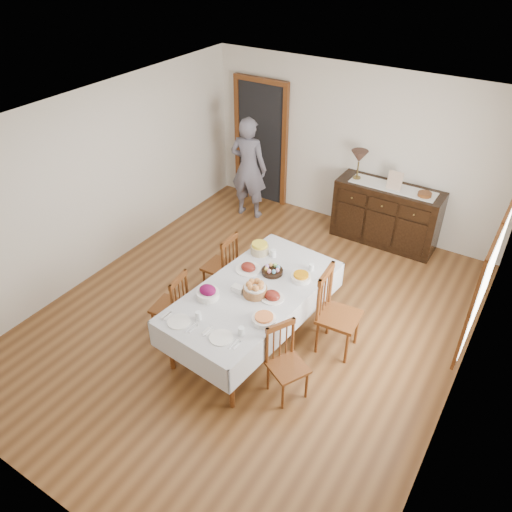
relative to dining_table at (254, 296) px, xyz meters
The scene contains 26 objects.
ground 0.77m from the dining_table, 126.30° to the left, with size 6.00×6.00×0.00m, color brown.
room_shell 1.25m from the dining_table, 116.71° to the left, with size 5.02×6.02×2.65m.
dining_table is the anchor object (origin of this frame).
chair_left_near 1.02m from the dining_table, 154.19° to the right, with size 0.43×0.43×0.91m.
chair_left_far 1.05m from the dining_table, 146.75° to the left, with size 0.39×0.39×0.94m.
chair_right_near 0.90m from the dining_table, 34.55° to the right, with size 0.50×0.50×0.90m.
chair_right_far 0.97m from the dining_table, 25.15° to the left, with size 0.49×0.49×1.09m.
sideboard 3.06m from the dining_table, 79.81° to the left, with size 1.61×0.58×0.97m.
person 3.14m from the dining_table, 124.06° to the left, with size 0.58×0.37×1.86m, color slate.
bread_basket 0.19m from the dining_table, 43.95° to the right, with size 0.28×0.28×0.18m.
egg_basket 0.42m from the dining_table, 88.46° to the left, with size 0.26×0.26×0.10m.
ham_platter_a 0.43m from the dining_table, 131.67° to the left, with size 0.32×0.32×0.11m.
ham_platter_b 0.28m from the dining_table, ahead, with size 0.27×0.27×0.11m.
beet_bowl 0.55m from the dining_table, 134.12° to the right, with size 0.26×0.26×0.16m.
carrot_bowl 0.61m from the dining_table, 52.28° to the left, with size 0.24×0.24×0.09m.
pineapple_bowl 0.79m from the dining_table, 116.68° to the left, with size 0.24×0.24×0.15m.
casserole_dish 0.56m from the dining_table, 45.61° to the right, with size 0.27×0.27×0.08m.
butter_dish 0.22m from the dining_table, 142.72° to the right, with size 0.15×0.10×0.07m.
setting_left 0.91m from the dining_table, 112.09° to the right, with size 0.43×0.31×0.10m.
setting_right 0.82m from the dining_table, 76.85° to the right, with size 0.43×0.31×0.10m.
glass_far_a 0.75m from the dining_table, 102.48° to the left, with size 0.07×0.07×0.10m.
glass_far_b 0.82m from the dining_table, 61.69° to the left, with size 0.06×0.06×0.09m.
runner 3.06m from the dining_table, 79.11° to the left, with size 1.30×0.35×0.01m.
table_lamp 3.06m from the dining_table, 90.11° to the left, with size 0.26×0.26×0.46m.
picture_frame 3.04m from the dining_table, 78.44° to the left, with size 0.22×0.08×0.28m.
deco_bowl 3.17m from the dining_table, 70.34° to the left, with size 0.20×0.20×0.06m.
Camera 1 is at (2.65, -4.09, 4.39)m, focal length 35.00 mm.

